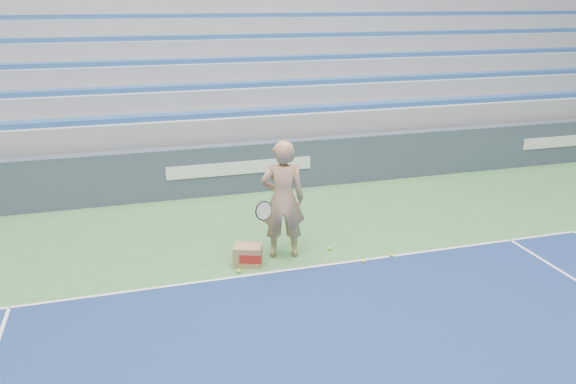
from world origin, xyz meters
name	(u,v)px	position (x,y,z in m)	size (l,w,h in m)	color
sponsor_barrier	(239,168)	(0.00, 15.88, 0.55)	(30.00, 0.32, 1.10)	#3A4458
bleachers	(200,59)	(0.00, 21.60, 2.36)	(31.00, 9.15, 7.30)	#95979D
tennis_player	(283,200)	(0.03, 12.45, 1.00)	(1.01, 0.92, 2.00)	tan
ball_box	(248,255)	(-0.60, 12.28, 0.17)	(0.53, 0.47, 0.33)	#9C764B
tennis_ball_0	(391,255)	(1.76, 11.88, 0.03)	(0.07, 0.07, 0.07)	#C5EE30
tennis_ball_1	(239,271)	(-0.81, 12.03, 0.03)	(0.07, 0.07, 0.07)	#C5EE30
tennis_ball_2	(364,261)	(1.23, 11.80, 0.03)	(0.07, 0.07, 0.07)	#C5EE30
tennis_ball_3	(330,248)	(0.87, 12.43, 0.03)	(0.07, 0.07, 0.07)	#C5EE30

